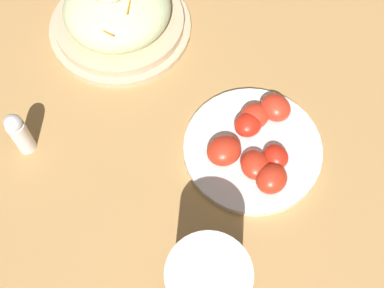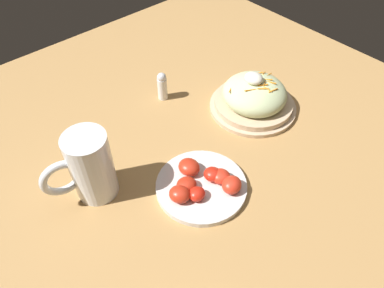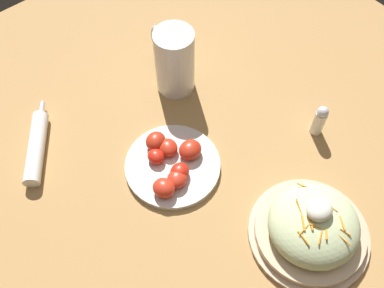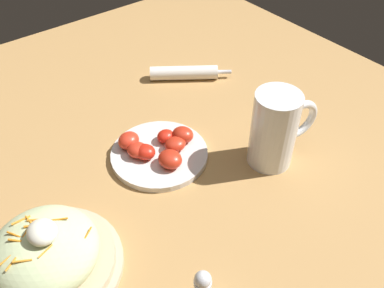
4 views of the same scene
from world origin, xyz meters
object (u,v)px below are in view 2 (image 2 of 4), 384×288
at_px(salt_shaker, 162,86).
at_px(tomato_plate, 202,184).
at_px(beer_mug, 91,170).
at_px(salad_plate, 254,97).

bearing_deg(salt_shaker, tomato_plate, 156.46).
bearing_deg(tomato_plate, beer_mug, 49.68).
bearing_deg(salad_plate, salt_shaker, 38.07).
distance_m(beer_mug, salt_shaker, 0.34).
height_order(salad_plate, salt_shaker, salad_plate).
height_order(salad_plate, beer_mug, beer_mug).
bearing_deg(beer_mug, tomato_plate, -130.32).
distance_m(salad_plate, tomato_plate, 0.30).
bearing_deg(salad_plate, beer_mug, 84.69).
bearing_deg(tomato_plate, salt_shaker, -23.54).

